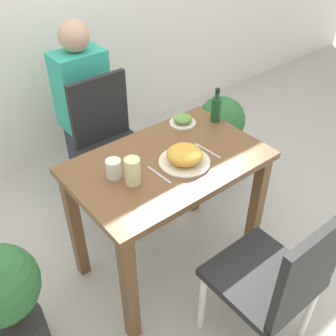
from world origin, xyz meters
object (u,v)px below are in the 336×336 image
object	(u,v)px
chair_far	(111,140)
side_plate	(183,120)
drink_cup	(114,169)
potted_plant_left	(5,301)
chair_near	(278,279)
potted_plant_right	(220,135)
food_plate	(185,156)
juice_glass	(133,171)
sauce_bottle	(216,108)
person_figure	(84,106)

from	to	relation	value
chair_far	side_plate	size ratio (longest dim) A/B	6.08
drink_cup	potted_plant_left	world-z (taller)	drink_cup
chair_near	potted_plant_left	bearing A→B (deg)	-37.01
potted_plant_right	food_plate	bearing A→B (deg)	-147.81
juice_glass	food_plate	bearing A→B (deg)	-6.57
potted_plant_left	potted_plant_right	size ratio (longest dim) A/B	1.04
side_plate	chair_far	bearing A→B (deg)	114.84
drink_cup	sauce_bottle	size ratio (longest dim) A/B	0.44
potted_plant_left	side_plate	bearing A→B (deg)	9.57
chair_far	person_figure	world-z (taller)	person_figure
chair_far	drink_cup	xyz separation A→B (m)	(-0.34, -0.61, 0.30)
juice_glass	sauce_bottle	world-z (taller)	sauce_bottle
sauce_bottle	potted_plant_right	size ratio (longest dim) A/B	0.31
chair_far	sauce_bottle	xyz separation A→B (m)	(0.38, -0.54, 0.33)
drink_cup	person_figure	distance (m)	1.08
drink_cup	chair_far	bearing A→B (deg)	60.76
chair_far	person_figure	size ratio (longest dim) A/B	0.77
food_plate	side_plate	size ratio (longest dim) A/B	1.70
chair_far	juice_glass	xyz separation A→B (m)	(-0.30, -0.70, 0.32)
sauce_bottle	person_figure	distance (m)	1.02
food_plate	chair_far	bearing A→B (deg)	88.47
food_plate	person_figure	bearing A→B (deg)	87.70
food_plate	drink_cup	world-z (taller)	drink_cup
drink_cup	food_plate	bearing A→B (deg)	-21.16
drink_cup	chair_near	bearing A→B (deg)	-67.06
drink_cup	potted_plant_right	bearing A→B (deg)	18.03
side_plate	food_plate	bearing A→B (deg)	-129.17
chair_far	sauce_bottle	size ratio (longest dim) A/B	4.40
chair_near	food_plate	xyz separation A→B (m)	(0.00, 0.63, 0.29)
chair_far	food_plate	world-z (taller)	chair_far
drink_cup	sauce_bottle	world-z (taller)	sauce_bottle
chair_near	juice_glass	world-z (taller)	chair_near
side_plate	potted_plant_right	size ratio (longest dim) A/B	0.22
drink_cup	potted_plant_right	size ratio (longest dim) A/B	0.14
chair_near	potted_plant_left	distance (m)	1.18
sauce_bottle	potted_plant_left	world-z (taller)	sauce_bottle
chair_far	side_plate	world-z (taller)	chair_far
potted_plant_right	side_plate	bearing A→B (deg)	-159.77
chair_near	sauce_bottle	xyz separation A→B (m)	(0.40, 0.82, 0.33)
drink_cup	juice_glass	xyz separation A→B (m)	(0.04, -0.09, 0.02)
food_plate	potted_plant_left	bearing A→B (deg)	174.99
chair_near	person_figure	size ratio (longest dim) A/B	0.77
sauce_bottle	person_figure	world-z (taller)	person_figure
side_plate	person_figure	bearing A→B (deg)	102.51
side_plate	sauce_bottle	distance (m)	0.20
side_plate	potted_plant_right	distance (m)	0.69
drink_cup	sauce_bottle	bearing A→B (deg)	5.49
potted_plant_right	chair_far	bearing A→B (deg)	160.53
side_plate	potted_plant_left	distance (m)	1.25
side_plate	juice_glass	distance (m)	0.57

